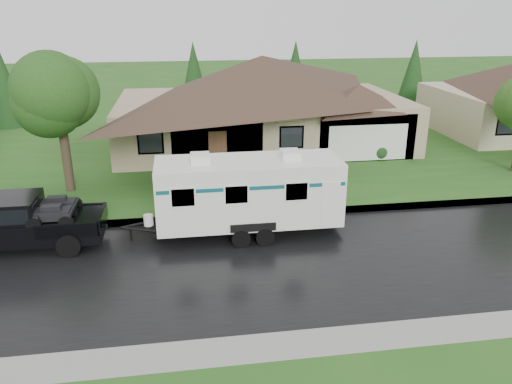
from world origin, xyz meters
TOP-DOWN VIEW (x-y plane):
  - ground at (0.00, 0.00)m, footprint 140.00×140.00m
  - road at (0.00, -2.00)m, footprint 140.00×8.00m
  - curb at (0.00, 2.25)m, footprint 140.00×0.50m
  - lawn at (0.00, 15.00)m, footprint 140.00×26.00m
  - house_main at (2.29, 13.84)m, footprint 19.44×10.80m
  - tree_left_green at (-8.68, 6.54)m, footprint 3.94×3.94m
  - shrub_row at (2.00, 9.30)m, footprint 13.60×1.00m
  - pickup_truck at (-9.48, 0.63)m, footprint 6.13×2.33m
  - travel_trailer at (-0.67, 0.63)m, footprint 7.56×2.66m

SIDE VIEW (x-z plane):
  - ground at x=0.00m, z-range 0.00..0.00m
  - road at x=0.00m, z-range 0.00..0.01m
  - curb at x=0.00m, z-range 0.00..0.15m
  - lawn at x=0.00m, z-range 0.00..0.15m
  - shrub_row at x=2.00m, z-range 0.15..1.15m
  - pickup_truck at x=-9.48m, z-range 0.07..2.12m
  - travel_trailer at x=-0.67m, z-range 0.10..3.49m
  - house_main at x=2.29m, z-range 0.14..7.04m
  - tree_left_green at x=-8.68m, z-range 1.41..7.94m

